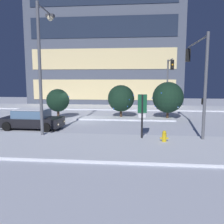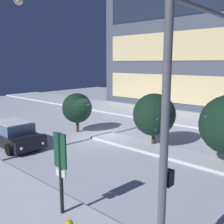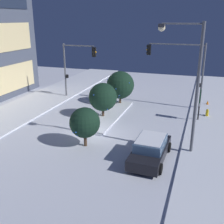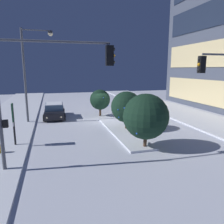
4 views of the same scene
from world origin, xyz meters
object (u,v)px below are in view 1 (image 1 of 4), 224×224
car_near (32,119)px  parking_info_sign (142,111)px  traffic_light_corner_far_right (169,76)px  fire_hydrant (164,137)px  street_lamp_arched (43,53)px  decorated_tree_left_of_median (168,97)px  decorated_tree_median (58,100)px  traffic_light_corner_near_right (197,68)px  decorated_tree_right_of_median (121,98)px

car_near → parking_info_sign: 8.65m
traffic_light_corner_far_right → fire_hydrant: traffic_light_corner_far_right is taller
street_lamp_arched → fire_hydrant: bearing=-103.7°
traffic_light_corner_far_right → street_lamp_arched: bearing=-38.2°
parking_info_sign → decorated_tree_left_of_median: bearing=-19.4°
parking_info_sign → decorated_tree_left_of_median: size_ratio=0.81×
street_lamp_arched → decorated_tree_median: 7.51m
car_near → traffic_light_corner_far_right: (11.42, 10.56, 3.37)m
parking_info_sign → decorated_tree_median: same height
traffic_light_corner_near_right → parking_info_sign: traffic_light_corner_near_right is taller
car_near → parking_info_sign: (8.17, -2.60, 1.08)m
traffic_light_corner_far_right → decorated_tree_left_of_median: traffic_light_corner_far_right is taller
parking_info_sign → decorated_tree_left_of_median: 8.33m
street_lamp_arched → decorated_tree_left_of_median: (8.94, 7.07, -3.34)m
traffic_light_corner_near_right → street_lamp_arched: 10.19m
parking_info_sign → decorated_tree_left_of_median: (2.52, 7.93, 0.26)m
decorated_tree_median → decorated_tree_right_of_median: decorated_tree_right_of_median is taller
parking_info_sign → car_near: bearing=70.6°
street_lamp_arched → fire_hydrant: 9.32m
traffic_light_corner_near_right → parking_info_sign: (-3.63, -2.19, -2.65)m
traffic_light_corner_far_right → decorated_tree_left_of_median: 5.65m
street_lamp_arched → fire_hydrant: (7.70, -1.60, -5.02)m
street_lamp_arched → traffic_light_corner_far_right: bearing=-40.2°
traffic_light_corner_near_right → decorated_tree_right_of_median: size_ratio=2.01×
decorated_tree_left_of_median → traffic_light_corner_far_right: bearing=82.0°
parking_info_sign → decorated_tree_right_of_median: size_ratio=0.89×
traffic_light_corner_near_right → parking_info_sign: bearing=121.0°
decorated_tree_median → traffic_light_corner_far_right: bearing=28.1°
car_near → decorated_tree_median: bearing=86.0°
traffic_light_corner_near_right → fire_hydrant: traffic_light_corner_near_right is taller
traffic_light_corner_far_right → decorated_tree_median: 12.64m
decorated_tree_left_of_median → fire_hydrant: bearing=-98.2°
car_near → traffic_light_corner_near_right: 12.39m
car_near → traffic_light_corner_far_right: size_ratio=0.78×
parking_info_sign → decorated_tree_median: bearing=44.8°
parking_info_sign → street_lamp_arched: bearing=80.6°
decorated_tree_left_of_median → street_lamp_arched: bearing=-141.7°
traffic_light_corner_far_right → decorated_tree_right_of_median: bearing=-45.7°
traffic_light_corner_far_right → car_near: bearing=-47.3°
car_near → parking_info_sign: bearing=-15.9°
traffic_light_corner_near_right → parking_info_sign: size_ratio=2.27×
traffic_light_corner_far_right → traffic_light_corner_near_right: (0.39, -10.97, 0.36)m
decorated_tree_median → fire_hydrant: bearing=-41.8°
fire_hydrant → street_lamp_arched: bearing=168.3°
decorated_tree_right_of_median → car_near: bearing=-138.6°
traffic_light_corner_far_right → decorated_tree_left_of_median: bearing=-8.0°
decorated_tree_median → decorated_tree_left_of_median: (10.22, 0.63, 0.31)m
street_lamp_arched → decorated_tree_right_of_median: (4.60, 7.34, -3.48)m
car_near → traffic_light_corner_near_right: (11.81, -0.41, 3.73)m
car_near → decorated_tree_left_of_median: (10.69, 5.33, 1.35)m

